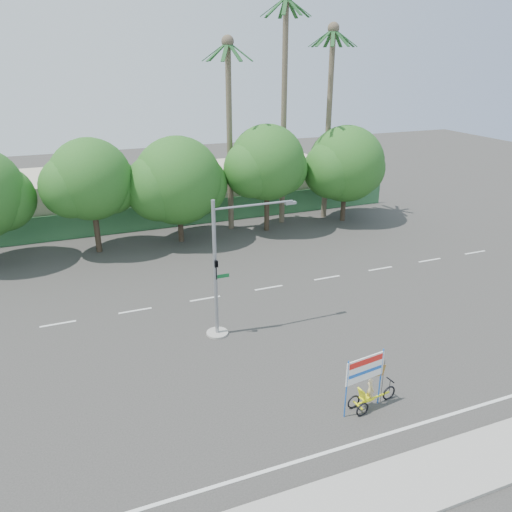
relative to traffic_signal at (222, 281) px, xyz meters
name	(u,v)px	position (x,y,z in m)	size (l,w,h in m)	color
ground	(296,366)	(2.20, -3.98, -2.92)	(120.00, 120.00, 0.00)	#33302D
sidewalk_near	(397,489)	(2.20, -11.48, -2.86)	(50.00, 2.40, 0.12)	gray
fence	(183,214)	(2.20, 17.52, -1.92)	(38.00, 0.08, 2.00)	#336B3D
building_left	(50,200)	(-7.80, 22.02, -0.92)	(12.00, 8.00, 4.00)	beige
building_right	(254,184)	(10.20, 22.02, -1.12)	(14.00, 8.00, 3.60)	beige
tree_left	(90,182)	(-4.85, 14.02, 2.14)	(6.66, 5.60, 8.07)	#473828
tree_center	(177,183)	(1.14, 14.02, 1.55)	(7.62, 6.40, 7.85)	#473828
tree_right	(267,165)	(8.15, 14.02, 2.32)	(6.90, 5.80, 8.36)	#473828
tree_far_right	(345,166)	(15.15, 14.02, 1.73)	(7.38, 6.20, 7.94)	#473828
palm_tall	(284,92)	(10.20, 15.52, 7.55)	(3.73, 3.79, 17.45)	#70604C
palm_mid	(329,105)	(14.20, 15.52, 6.48)	(3.73, 3.79, 15.45)	#70604C
palm_short	(229,116)	(5.70, 15.52, 5.94)	(3.73, 3.79, 14.45)	#70604C
traffic_signal	(222,281)	(0.00, 0.00, 0.00)	(4.72, 1.10, 7.00)	gray
trike_billboard	(368,386)	(3.56, -7.61, -1.88)	(2.63, 0.76, 2.59)	black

